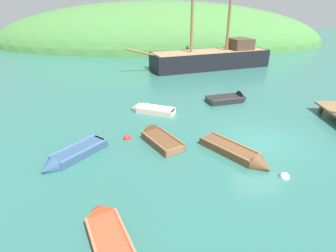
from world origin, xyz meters
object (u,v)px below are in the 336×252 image
rowboat_center (157,139)px  sailing_ship (211,61)px  rowboat_outer_left (238,155)px  rowboat_far (108,237)px  buoy_white (284,177)px  buoy_red (127,139)px  rowboat_near_dock (150,111)px  rowboat_outer_right (72,157)px  rowboat_portside (231,100)px

rowboat_center → sailing_ship: bearing=-50.1°
rowboat_outer_left → rowboat_far: bearing=-86.9°
buoy_white → buoy_red: size_ratio=0.99×
buoy_white → buoy_red: bearing=152.6°
rowboat_far → buoy_white: 7.35m
rowboat_near_dock → rowboat_far: bearing=107.4°
buoy_white → rowboat_near_dock: bearing=128.9°
rowboat_outer_right → rowboat_portside: (9.01, 7.63, 0.00)m
rowboat_outer_right → rowboat_near_dock: 6.57m
rowboat_near_dock → rowboat_center: (0.57, -3.98, 0.01)m
rowboat_outer_left → rowboat_portside: size_ratio=1.07×
sailing_ship → rowboat_far: sailing_ship is taller
rowboat_near_dock → buoy_white: rowboat_near_dock is taller
rowboat_near_dock → sailing_ship: bearing=-93.6°
rowboat_outer_right → rowboat_portside: size_ratio=0.99×
rowboat_far → rowboat_near_dock: bearing=-29.9°
sailing_ship → buoy_red: bearing=47.8°
rowboat_outer_left → buoy_red: 5.71m
rowboat_outer_left → rowboat_portside: 7.71m
sailing_ship → rowboat_outer_left: size_ratio=4.31×
rowboat_center → buoy_red: size_ratio=7.32×
rowboat_center → buoy_red: 1.62m
rowboat_outer_left → rowboat_center: 4.12m
rowboat_portside → rowboat_far: bearing=-134.0°
rowboat_center → buoy_white: 6.21m
rowboat_outer_left → rowboat_outer_right: bearing=-128.8°
rowboat_outer_right → rowboat_near_dock: bearing=-173.7°
rowboat_outer_left → rowboat_far: size_ratio=0.94×
rowboat_center → rowboat_outer_left: bearing=-145.6°
rowboat_outer_left → rowboat_near_dock: size_ratio=1.10×
sailing_ship → rowboat_outer_right: bearing=44.1°
rowboat_near_dock → rowboat_portside: 6.03m
sailing_ship → rowboat_near_dock: bearing=45.7°
rowboat_near_dock → rowboat_outer_right: bearing=81.7°
sailing_ship → rowboat_portside: bearing=69.4°
rowboat_near_dock → rowboat_far: size_ratio=0.85×
rowboat_outer_right → rowboat_near_dock: (3.31, 5.67, -0.02)m
rowboat_outer_right → rowboat_portside: bearing=166.8°
buoy_red → sailing_ship: bearing=66.6°
rowboat_portside → buoy_white: (0.15, -9.21, -0.13)m
rowboat_near_dock → rowboat_center: rowboat_center is taller
rowboat_center → rowboat_far: 6.50m
rowboat_near_dock → buoy_white: (5.85, -7.25, -0.11)m
rowboat_near_dock → buoy_red: rowboat_near_dock is taller
rowboat_outer_right → rowboat_outer_left: (7.65, 0.04, -0.01)m
rowboat_outer_left → buoy_white: 2.21m
rowboat_far → buoy_red: 6.64m
sailing_ship → buoy_white: sailing_ship is taller
sailing_ship → rowboat_center: bearing=53.0°
rowboat_outer_left → buoy_white: (1.50, -1.62, -0.11)m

